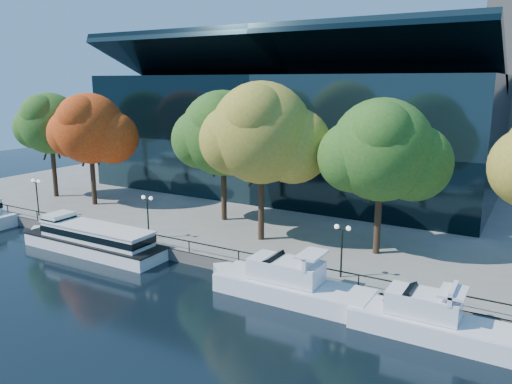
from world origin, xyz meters
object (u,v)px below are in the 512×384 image
Objects in this scene: tree_2 at (224,135)px; lamp_2 at (342,239)px; cruiser_far at (423,318)px; lamp_0 at (36,189)px; tree_1 at (90,130)px; tour_boat at (90,238)px; tree_3 at (263,135)px; tree_4 at (383,152)px; cruiser_near at (286,283)px; tree_0 at (51,125)px; lamp_1 at (147,207)px.

tree_2 is 19.31m from lamp_2.
cruiser_far is 2.66× the size of lamp_0.
lamp_2 is at bearing -11.31° from tree_1.
tour_boat is 18.34m from tree_3.
cruiser_near is at bearing -110.59° from tree_4.
tree_1 is at bearing 77.74° from lamp_0.
lamp_2 is at bearing -9.96° from tree_0.
tree_1 reaches higher than tree_0.
lamp_1 is at bearing -152.62° from tree_3.
tree_4 is at bearing -7.68° from tree_2.
tree_0 is at bearing 176.15° from tree_1.
cruiser_near is 16.64m from lamp_1.
tree_4 is 3.24× the size of lamp_2.
tree_0 reaches higher than lamp_0.
lamp_0 is (-1.44, -6.64, -5.80)m from tree_1.
tree_0 is 0.90× the size of tree_3.
tree_4 is (10.33, 1.59, -0.98)m from tree_3.
cruiser_far is 0.75× the size of tree_3.
lamp_2 is (33.21, -6.64, -5.80)m from tree_1.
cruiser_near is 3.20× the size of lamp_0.
tree_4 is at bearing 10.32° from lamp_0.
lamp_1 is (-9.42, -4.88, -6.65)m from tree_3.
tree_0 reaches higher than cruiser_near.
tree_1 is 1.00× the size of tree_4.
tree_1 is at bearing 179.71° from tree_4.
tour_boat is 1.52× the size of cruiser_far.
tree_0 is 3.21× the size of lamp_1.
lamp_2 is at bearing 0.00° from lamp_0.
tree_4 is (3.70, 9.85, 8.49)m from cruiser_near.
tree_4 is (34.08, -0.18, -0.13)m from tree_1.
cruiser_near is at bearing -11.89° from lamp_1.
lamp_0 reaches higher than tour_boat.
cruiser_near is at bearing -15.53° from tree_0.
tree_4 reaches higher than lamp_1.
tree_3 is at bearing -4.25° from tree_1.
tree_3 is (6.69, -3.88, 0.71)m from tree_2.
tree_0 is at bearing 161.87° from lamp_1.
tree_1 is 0.91× the size of tree_3.
tree_1 is (-30.38, 10.02, 8.62)m from cruiser_near.
lamp_1 is at bearing -18.13° from tree_0.
lamp_1 is (-25.68, 3.94, 2.87)m from cruiser_far.
tree_3 reaches higher than cruiser_far.
cruiser_far is (9.63, -0.56, -0.05)m from cruiser_near.
tree_4 is (41.58, -0.68, -0.38)m from tree_0.
tree_2 is at bearing 25.35° from lamp_0.
tree_0 is 0.96× the size of tree_2.
tree_3 is at bearing -30.13° from tree_2.
tree_2 is 3.34× the size of lamp_0.
tree_3 reaches higher than cruiser_near.
tree_1 is (-40.01, 10.58, 8.67)m from cruiser_far.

